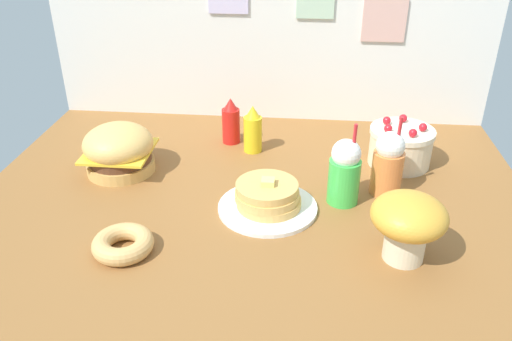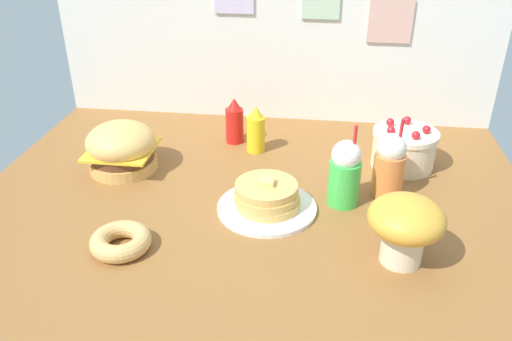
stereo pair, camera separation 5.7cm
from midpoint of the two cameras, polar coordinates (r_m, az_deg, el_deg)
ground_plane at (r=2.06m, az=-1.30°, el=-3.57°), size 2.23×1.73×0.02m
back_wall at (r=2.67m, az=0.85°, el=15.60°), size 2.23×0.04×0.96m
burger at (r=2.30m, az=-15.57°, el=2.22°), size 0.30×0.30×0.21m
pancake_stack at (r=1.97m, az=0.46°, el=-3.14°), size 0.38×0.38×0.13m
layer_cake at (r=2.36m, az=14.97°, el=2.61°), size 0.28×0.28×0.20m
ketchup_bottle at (r=2.49m, az=-3.44°, el=5.34°), size 0.09×0.09×0.22m
mustard_bottle at (r=2.40m, az=-1.05°, el=4.44°), size 0.09×0.09×0.22m
cream_soda_cup at (r=2.01m, az=8.93°, el=-0.15°), size 0.12×0.12×0.34m
orange_float_cup at (r=2.10m, az=13.60°, el=0.74°), size 0.12×0.12×0.34m
donut_pink_glaze at (r=1.83m, az=-15.34°, el=-7.77°), size 0.21×0.21×0.06m
mushroom_stool at (r=1.73m, az=15.52°, el=-5.43°), size 0.25×0.25×0.24m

